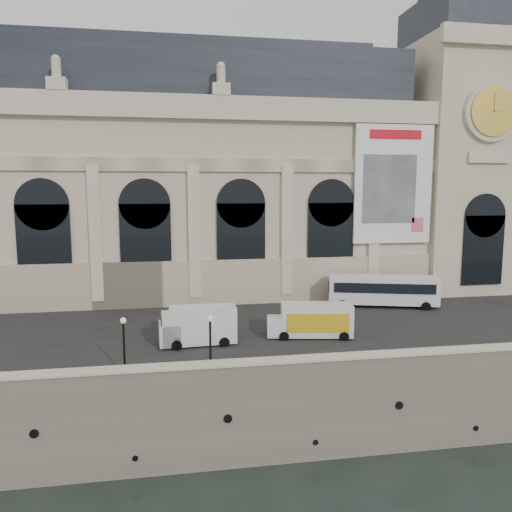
{
  "coord_description": "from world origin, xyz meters",
  "views": [
    {
      "loc": [
        -1.41,
        -30.85,
        18.59
      ],
      "look_at": [
        7.65,
        22.0,
        11.29
      ],
      "focal_mm": 35.0,
      "sensor_mm": 36.0,
      "label": 1
    }
  ],
  "objects_px": {
    "box_truck": "(312,321)",
    "lamp_right": "(210,346)",
    "bus_right": "(383,290)",
    "van_c": "(198,322)",
    "van_b": "(194,328)",
    "lamp_left": "(124,347)"
  },
  "relations": [
    {
      "from": "box_truck",
      "to": "lamp_right",
      "type": "relative_size",
      "value": 1.8
    },
    {
      "from": "bus_right",
      "to": "van_c",
      "type": "distance_m",
      "value": 21.27
    },
    {
      "from": "van_b",
      "to": "lamp_left",
      "type": "height_order",
      "value": "lamp_left"
    },
    {
      "from": "lamp_left",
      "to": "lamp_right",
      "type": "distance_m",
      "value": 5.8
    },
    {
      "from": "van_b",
      "to": "van_c",
      "type": "distance_m",
      "value": 2.27
    },
    {
      "from": "van_b",
      "to": "bus_right",
      "type": "bearing_deg",
      "value": 25.34
    },
    {
      "from": "bus_right",
      "to": "box_truck",
      "type": "xyz_separation_m",
      "value": [
        -10.45,
        -9.16,
        -0.43
      ]
    },
    {
      "from": "van_c",
      "to": "lamp_left",
      "type": "bearing_deg",
      "value": -123.74
    },
    {
      "from": "van_b",
      "to": "van_c",
      "type": "relative_size",
      "value": 1.06
    },
    {
      "from": "lamp_right",
      "to": "van_c",
      "type": "bearing_deg",
      "value": 92.03
    },
    {
      "from": "van_c",
      "to": "bus_right",
      "type": "bearing_deg",
      "value": 20.46
    },
    {
      "from": "van_c",
      "to": "lamp_left",
      "type": "height_order",
      "value": "lamp_left"
    },
    {
      "from": "lamp_left",
      "to": "lamp_right",
      "type": "xyz_separation_m",
      "value": [
        5.73,
        -0.85,
        0.05
      ]
    },
    {
      "from": "van_c",
      "to": "box_truck",
      "type": "bearing_deg",
      "value": -10.35
    },
    {
      "from": "box_truck",
      "to": "van_b",
      "type": "bearing_deg",
      "value": -177.18
    },
    {
      "from": "bus_right",
      "to": "box_truck",
      "type": "distance_m",
      "value": 13.9
    },
    {
      "from": "bus_right",
      "to": "box_truck",
      "type": "bearing_deg",
      "value": -138.74
    },
    {
      "from": "box_truck",
      "to": "lamp_left",
      "type": "xyz_separation_m",
      "value": [
        -14.89,
        -6.38,
        0.56
      ]
    },
    {
      "from": "van_b",
      "to": "box_truck",
      "type": "xyz_separation_m",
      "value": [
        9.93,
        0.49,
        0.06
      ]
    },
    {
      "from": "van_b",
      "to": "box_truck",
      "type": "relative_size",
      "value": 0.84
    },
    {
      "from": "bus_right",
      "to": "van_c",
      "type": "relative_size",
      "value": 1.97
    },
    {
      "from": "bus_right",
      "to": "lamp_left",
      "type": "distance_m",
      "value": 29.72
    }
  ]
}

